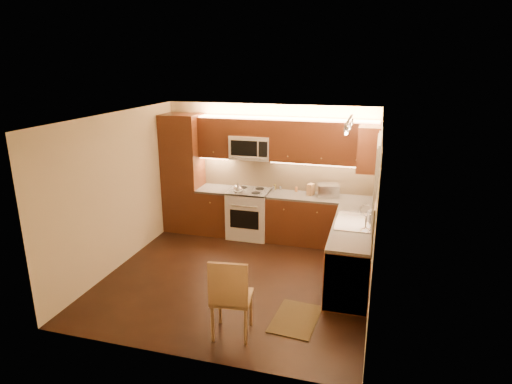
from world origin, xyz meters
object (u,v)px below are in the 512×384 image
(kettle, at_px, (238,188))
(knife_block, at_px, (311,189))
(stove, at_px, (249,213))
(toaster_oven, at_px, (328,190))
(soap_bottle, at_px, (371,213))
(dining_chair, at_px, (232,295))
(sink, at_px, (354,217))
(microwave, at_px, (251,147))

(kettle, bearing_deg, knife_block, -1.67)
(kettle, distance_m, knife_block, 1.33)
(stove, xyz_separation_m, knife_block, (1.15, 0.09, 0.54))
(kettle, relative_size, toaster_oven, 0.51)
(soap_bottle, bearing_deg, dining_chair, -149.42)
(toaster_oven, distance_m, dining_chair, 3.29)
(sink, distance_m, dining_chair, 2.39)
(stove, height_order, kettle, kettle)
(knife_block, bearing_deg, stove, -157.47)
(toaster_oven, xyz_separation_m, knife_block, (-0.32, 0.01, -0.01))
(dining_chair, bearing_deg, kettle, 99.04)
(microwave, bearing_deg, soap_bottle, -24.49)
(stove, distance_m, toaster_oven, 1.57)
(microwave, height_order, soap_bottle, microwave)
(knife_block, bearing_deg, microwave, -164.21)
(sink, relative_size, soap_bottle, 4.82)
(microwave, xyz_separation_m, dining_chair, (0.70, -3.22, -1.19))
(dining_chair, bearing_deg, microwave, 94.83)
(microwave, height_order, knife_block, microwave)
(toaster_oven, relative_size, knife_block, 1.81)
(stove, distance_m, soap_bottle, 2.47)
(microwave, xyz_separation_m, soap_bottle, (2.24, -1.02, -0.73))
(soap_bottle, bearing_deg, sink, -159.45)
(microwave, xyz_separation_m, toaster_oven, (1.46, -0.05, -0.71))
(microwave, height_order, kettle, microwave)
(stove, height_order, sink, sink)
(microwave, xyz_separation_m, knife_block, (1.15, -0.05, -0.72))
(toaster_oven, bearing_deg, knife_block, 164.07)
(stove, bearing_deg, toaster_oven, 3.20)
(sink, xyz_separation_m, soap_bottle, (0.24, 0.24, 0.01))
(kettle, bearing_deg, sink, -37.33)
(kettle, relative_size, dining_chair, 0.18)
(soap_bottle, bearing_deg, microwave, 131.11)
(knife_block, distance_m, dining_chair, 3.24)
(kettle, bearing_deg, stove, 37.67)
(knife_block, bearing_deg, sink, -36.78)
(stove, xyz_separation_m, toaster_oven, (1.46, 0.08, 0.55))
(stove, bearing_deg, kettle, -128.35)
(stove, distance_m, microwave, 1.27)
(stove, bearing_deg, knife_block, 4.44)
(microwave, distance_m, sink, 2.48)
(knife_block, bearing_deg, dining_chair, -79.93)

